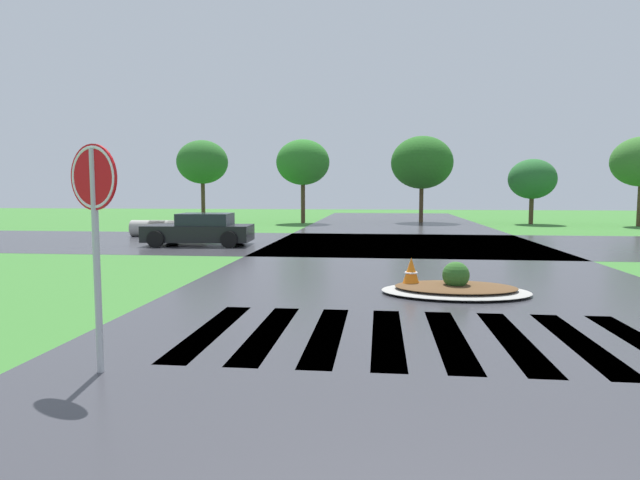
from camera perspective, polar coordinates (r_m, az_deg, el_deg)
asphalt_roadway at (r=12.31m, az=11.15°, el=-4.84°), size 10.86×80.00×0.01m
asphalt_cross_road at (r=21.95m, az=9.08°, el=-0.40°), size 90.00×9.78×0.01m
crosswalk_stripes at (r=8.15m, az=13.65°, el=-10.10°), size 7.65×3.32×0.01m
stop_sign at (r=6.68m, az=-22.96°, el=3.59°), size 0.71×0.31×2.68m
median_island at (r=11.50m, az=14.29°, el=-4.96°), size 3.07×1.94×0.68m
car_blue_compact at (r=21.60m, az=-12.66°, el=1.04°), size 4.24×2.35×1.27m
drainage_pipe_stack at (r=26.14m, az=-15.93°, el=1.21°), size 3.52×0.97×0.77m
traffic_cone at (r=11.60m, az=9.71°, el=-3.67°), size 0.47×0.47×0.73m
background_treeline at (r=36.44m, az=15.88°, el=7.61°), size 39.69×6.61×5.85m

